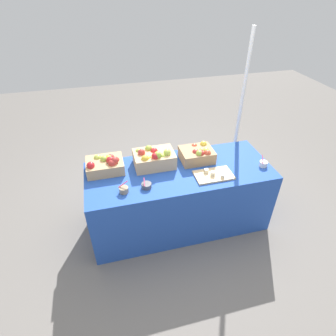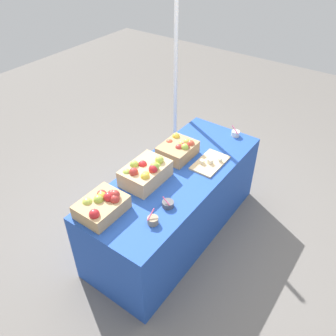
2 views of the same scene
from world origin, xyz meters
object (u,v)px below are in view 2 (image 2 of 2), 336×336
object	(u,v)px
apple_crate_middle	(146,173)
sample_bowl_near	(168,204)
sample_bowl_far	(153,220)
cutting_board_front	(210,163)
tent_pole	(175,91)
apple_crate_right	(179,149)
sample_bowl_mid	(235,133)
apple_crate_left	(102,205)

from	to	relation	value
apple_crate_middle	sample_bowl_near	world-z (taller)	apple_crate_middle
apple_crate_middle	sample_bowl_far	size ratio (longest dim) A/B	3.68
cutting_board_front	apple_crate_middle	bearing A→B (deg)	148.73
apple_crate_middle	tent_pole	xyz separation A→B (m)	(1.21, 0.53, 0.14)
cutting_board_front	tent_pole	bearing A→B (deg)	51.77
apple_crate_middle	apple_crate_right	xyz separation A→B (m)	(0.47, -0.02, -0.01)
apple_crate_right	sample_bowl_mid	xyz separation A→B (m)	(0.62, -0.28, -0.05)
apple_crate_left	cutting_board_front	world-z (taller)	apple_crate_left
apple_crate_middle	sample_bowl_far	bearing A→B (deg)	-135.41
apple_crate_middle	apple_crate_right	distance (m)	0.47
sample_bowl_mid	apple_crate_right	bearing A→B (deg)	156.13
apple_crate_right	sample_bowl_mid	distance (m)	0.68
apple_crate_middle	sample_bowl_far	distance (m)	0.50
apple_crate_left	apple_crate_right	xyz separation A→B (m)	(0.96, -0.05, 0.00)
sample_bowl_near	sample_bowl_mid	xyz separation A→B (m)	(1.24, 0.04, 0.00)
apple_crate_right	apple_crate_left	bearing A→B (deg)	176.82
sample_bowl_mid	tent_pole	world-z (taller)	tent_pole
sample_bowl_far	apple_crate_left	bearing A→B (deg)	108.83
apple_crate_left	tent_pole	size ratio (longest dim) A/B	0.19
sample_bowl_near	sample_bowl_far	size ratio (longest dim) A/B	0.84
sample_bowl_near	apple_crate_right	bearing A→B (deg)	27.26
apple_crate_left	apple_crate_right	distance (m)	0.96
apple_crate_right	cutting_board_front	distance (m)	0.32
cutting_board_front	sample_bowl_near	distance (m)	0.68
cutting_board_front	tent_pole	size ratio (longest dim) A/B	0.19
cutting_board_front	sample_bowl_far	world-z (taller)	sample_bowl_far
sample_bowl_mid	sample_bowl_far	distance (m)	1.45
cutting_board_front	apple_crate_left	bearing A→B (deg)	160.63
sample_bowl_near	sample_bowl_far	world-z (taller)	sample_bowl_far
apple_crate_middle	tent_pole	distance (m)	1.33
sample_bowl_mid	tent_pole	bearing A→B (deg)	82.17
apple_crate_left	sample_bowl_far	xyz separation A→B (m)	(0.13, -0.38, -0.05)
cutting_board_front	apple_crate_right	bearing A→B (deg)	101.26
sample_bowl_mid	apple_crate_middle	bearing A→B (deg)	164.96
apple_crate_right	apple_crate_middle	bearing A→B (deg)	177.75
apple_crate_middle	sample_bowl_mid	xyz separation A→B (m)	(1.10, -0.29, -0.06)
apple_crate_left	sample_bowl_far	bearing A→B (deg)	-71.17
apple_crate_left	sample_bowl_near	bearing A→B (deg)	-47.13
apple_crate_left	apple_crate_middle	bearing A→B (deg)	-4.08
sample_bowl_near	sample_bowl_far	distance (m)	0.21
cutting_board_front	sample_bowl_far	xyz separation A→B (m)	(-0.89, -0.03, 0.02)
sample_bowl_mid	tent_pole	distance (m)	0.86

